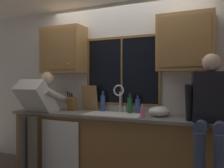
# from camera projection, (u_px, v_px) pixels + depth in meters

# --- Properties ---
(back_wall) EXTENTS (5.55, 0.12, 2.55)m
(back_wall) POSITION_uv_depth(u_px,v_px,m) (127.00, 88.00, 3.63)
(back_wall) COLOR silver
(back_wall) RESTS_ON floor
(window_glass) EXTENTS (1.10, 0.02, 0.95)m
(window_glass) POSITION_uv_depth(u_px,v_px,m) (122.00, 71.00, 3.59)
(window_glass) COLOR black
(window_frame_top) EXTENTS (1.17, 0.02, 0.04)m
(window_frame_top) POSITION_uv_depth(u_px,v_px,m) (122.00, 38.00, 3.58)
(window_frame_top) COLOR brown
(window_frame_bottom) EXTENTS (1.17, 0.02, 0.04)m
(window_frame_bottom) POSITION_uv_depth(u_px,v_px,m) (122.00, 104.00, 3.59)
(window_frame_bottom) COLOR brown
(window_frame_left) EXTENTS (0.03, 0.02, 0.95)m
(window_frame_left) POSITION_uv_depth(u_px,v_px,m) (88.00, 71.00, 3.81)
(window_frame_left) COLOR brown
(window_frame_right) EXTENTS (0.03, 0.02, 0.95)m
(window_frame_right) POSITION_uv_depth(u_px,v_px,m) (160.00, 70.00, 3.35)
(window_frame_right) COLOR brown
(window_mullion_center) EXTENTS (0.02, 0.02, 0.95)m
(window_mullion_center) POSITION_uv_depth(u_px,v_px,m) (122.00, 71.00, 3.58)
(window_mullion_center) COLOR brown
(lower_cabinet_run) EXTENTS (3.15, 0.58, 0.88)m
(lower_cabinet_run) POSITION_uv_depth(u_px,v_px,m) (118.00, 149.00, 3.33)
(lower_cabinet_run) COLOR olive
(lower_cabinet_run) RESTS_ON floor
(countertop) EXTENTS (3.21, 0.62, 0.04)m
(countertop) POSITION_uv_depth(u_px,v_px,m) (118.00, 116.00, 3.30)
(countertop) COLOR slate
(countertop) RESTS_ON lower_cabinet_run
(dishwasher_front) EXTENTS (0.60, 0.02, 0.74)m
(dishwasher_front) POSITION_uv_depth(u_px,v_px,m) (60.00, 147.00, 3.34)
(dishwasher_front) COLOR white
(upper_cabinet_left) EXTENTS (0.70, 0.36, 0.72)m
(upper_cabinet_left) POSITION_uv_depth(u_px,v_px,m) (64.00, 50.00, 3.82)
(upper_cabinet_left) COLOR #9E703D
(upper_cabinet_right) EXTENTS (0.70, 0.36, 0.72)m
(upper_cabinet_right) POSITION_uv_depth(u_px,v_px,m) (186.00, 43.00, 3.06)
(upper_cabinet_right) COLOR #9E703D
(sink) EXTENTS (0.80, 0.46, 0.21)m
(sink) POSITION_uv_depth(u_px,v_px,m) (114.00, 121.00, 3.33)
(sink) COLOR white
(sink) RESTS_ON lower_cabinet_run
(faucet) EXTENTS (0.18, 0.09, 0.40)m
(faucet) POSITION_uv_depth(u_px,v_px,m) (120.00, 95.00, 3.49)
(faucet) COLOR silver
(faucet) RESTS_ON countertop
(person_standing) EXTENTS (0.53, 0.71, 1.52)m
(person_standing) POSITION_uv_depth(u_px,v_px,m) (36.00, 110.00, 3.52)
(person_standing) COLOR #595147
(person_standing) RESTS_ON floor
(person_sitting_on_counter) EXTENTS (0.54, 0.63, 1.26)m
(person_sitting_on_counter) POSITION_uv_depth(u_px,v_px,m) (211.00, 106.00, 2.58)
(person_sitting_on_counter) COLOR #384260
(person_sitting_on_counter) RESTS_ON countertop
(knife_block) EXTENTS (0.12, 0.18, 0.32)m
(knife_block) POSITION_uv_depth(u_px,v_px,m) (72.00, 104.00, 3.70)
(knife_block) COLOR brown
(knife_block) RESTS_ON countertop
(cutting_board) EXTENTS (0.26, 0.10, 0.39)m
(cutting_board) POSITION_uv_depth(u_px,v_px,m) (90.00, 98.00, 3.73)
(cutting_board) COLOR #997047
(cutting_board) RESTS_ON countertop
(mixing_bowl) EXTENTS (0.28, 0.28, 0.14)m
(mixing_bowl) POSITION_uv_depth(u_px,v_px,m) (159.00, 112.00, 3.11)
(mixing_bowl) COLOR silver
(mixing_bowl) RESTS_ON countertop
(soap_dispenser) EXTENTS (0.06, 0.07, 0.17)m
(soap_dispenser) POSITION_uv_depth(u_px,v_px,m) (142.00, 113.00, 2.96)
(soap_dispenser) COLOR pink
(soap_dispenser) RESTS_ON countertop
(bottle_green_glass) EXTENTS (0.07, 0.07, 0.26)m
(bottle_green_glass) POSITION_uv_depth(u_px,v_px,m) (138.00, 106.00, 3.41)
(bottle_green_glass) COLOR #334C8C
(bottle_green_glass) RESTS_ON countertop
(bottle_tall_clear) EXTENTS (0.07, 0.07, 0.31)m
(bottle_tall_clear) POSITION_uv_depth(u_px,v_px,m) (103.00, 103.00, 3.64)
(bottle_tall_clear) COLOR #334C8C
(bottle_tall_clear) RESTS_ON countertop
(bottle_amber_small) EXTENTS (0.07, 0.07, 0.28)m
(bottle_amber_small) POSITION_uv_depth(u_px,v_px,m) (130.00, 105.00, 3.42)
(bottle_amber_small) COLOR #1E592D
(bottle_amber_small) RESTS_ON countertop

